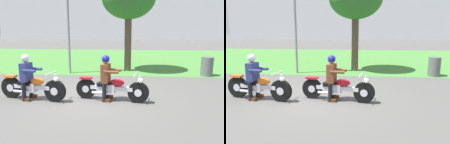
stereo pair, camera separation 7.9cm
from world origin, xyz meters
The scene contains 8 objects.
ground centered at (0.00, 0.00, 0.00)m, with size 120.00×120.00×0.00m, color #565451.
grass_verge centered at (0.00, 9.24, 0.00)m, with size 60.00×12.00×0.01m, color #478438.
motorcycle_lead centered at (0.68, -0.19, 0.39)m, with size 2.26×0.73×0.87m.
rider_lead centered at (0.51, -0.16, 0.81)m, with size 0.60×0.53×1.39m.
motorcycle_follow centered at (-1.76, -0.31, 0.40)m, with size 2.19×0.72×0.89m.
rider_follow centered at (-1.92, -0.27, 0.83)m, with size 0.60×0.53×1.42m.
streetlight_pole centered at (-1.58, 3.76, 3.36)m, with size 0.96×0.20×5.32m.
trash_can centered at (4.77, 3.64, 0.44)m, with size 0.54×0.54×0.88m, color #595E5B.
Camera 2 is at (1.27, -6.55, 2.20)m, focal length 34.96 mm.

